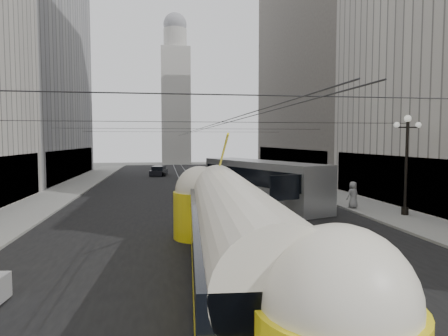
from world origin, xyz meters
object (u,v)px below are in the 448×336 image
object	(u,v)px
city_bus	(261,181)
pedestrian_crossing_a	(256,307)
pedestrian_sidewalk_right	(353,195)
streetcar	(233,235)

from	to	relation	value
city_bus	pedestrian_crossing_a	bearing A→B (deg)	-104.27
pedestrian_sidewalk_right	city_bus	bearing A→B (deg)	-46.29
pedestrian_crossing_a	pedestrian_sidewalk_right	size ratio (longest dim) A/B	0.95
streetcar	pedestrian_crossing_a	world-z (taller)	streetcar
streetcar	city_bus	distance (m)	17.57
streetcar	pedestrian_sidewalk_right	distance (m)	17.41
streetcar	pedestrian_crossing_a	xyz separation A→B (m)	(-0.04, -3.58, -0.92)
city_bus	pedestrian_crossing_a	size ratio (longest dim) A/B	7.74
city_bus	pedestrian_sidewalk_right	world-z (taller)	city_bus
pedestrian_crossing_a	pedestrian_sidewalk_right	xyz separation A→B (m)	(11.04, 17.06, 0.20)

